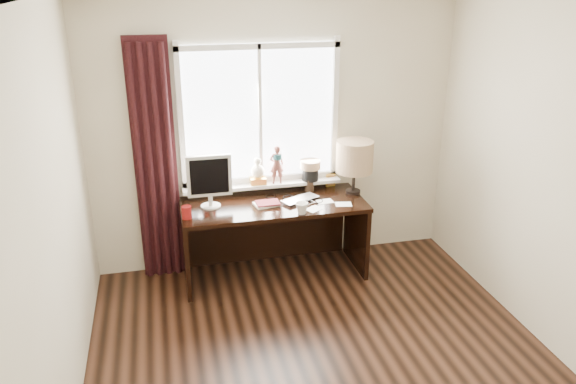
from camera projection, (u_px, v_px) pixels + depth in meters
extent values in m
cube|color=#3E2215|center=(335.00, 384.00, 4.00)|extent=(3.50, 4.00, 0.00)
cube|color=white|center=(349.00, 0.00, 3.05)|extent=(3.50, 4.00, 0.00)
cube|color=beige|center=(275.00, 134.00, 5.34)|extent=(3.50, 0.00, 2.60)
cube|color=beige|center=(45.00, 247.00, 3.16)|extent=(0.00, 4.00, 2.60)
imported|color=silver|center=(300.00, 199.00, 5.22)|extent=(0.43, 0.36, 0.03)
imported|color=white|center=(302.00, 208.00, 4.93)|extent=(0.15, 0.15, 0.11)
cylinder|color=maroon|center=(187.00, 212.00, 4.84)|extent=(0.08, 0.08, 0.11)
cube|color=white|center=(260.00, 115.00, 5.22)|extent=(1.40, 0.02, 1.30)
cube|color=silver|center=(261.00, 179.00, 5.43)|extent=(1.50, 0.05, 0.05)
cube|color=silver|center=(259.00, 46.00, 4.97)|extent=(1.50, 0.05, 0.05)
cube|color=silver|center=(181.00, 120.00, 5.04)|extent=(0.05, 0.05, 1.40)
cube|color=silver|center=(335.00, 111.00, 5.35)|extent=(0.05, 0.05, 1.40)
cube|color=silver|center=(260.00, 115.00, 5.20)|extent=(0.03, 0.05, 1.30)
cube|color=silver|center=(262.00, 184.00, 5.39)|extent=(1.52, 0.18, 0.03)
cylinder|color=#590903|center=(207.00, 175.00, 5.23)|extent=(0.14, 0.14, 0.25)
cube|color=gold|center=(258.00, 181.00, 5.36)|extent=(0.15, 0.12, 0.06)
sphere|color=beige|center=(258.00, 171.00, 5.33)|extent=(0.13, 0.13, 0.13)
sphere|color=beige|center=(257.00, 161.00, 5.29)|extent=(0.07, 0.07, 0.07)
imported|color=brown|center=(277.00, 164.00, 5.32)|extent=(0.14, 0.09, 0.38)
cylinder|color=#1E4C51|center=(277.00, 156.00, 5.28)|extent=(0.08, 0.08, 0.05)
cylinder|color=black|center=(310.00, 174.00, 5.44)|extent=(0.16, 0.16, 0.12)
cylinder|color=#8C6B4C|center=(310.00, 164.00, 5.41)|extent=(0.20, 0.20, 0.08)
cube|color=black|center=(155.00, 163.00, 5.09)|extent=(0.38, 0.05, 2.25)
cylinder|color=black|center=(140.00, 168.00, 5.04)|extent=(0.06, 0.06, 2.20)
cylinder|color=black|center=(150.00, 167.00, 5.06)|extent=(0.06, 0.06, 2.20)
cylinder|color=black|center=(160.00, 166.00, 5.08)|extent=(0.06, 0.06, 2.20)
cylinder|color=black|center=(170.00, 166.00, 5.09)|extent=(0.06, 0.06, 2.20)
cube|color=black|center=(273.00, 205.00, 5.19)|extent=(1.70, 0.70, 0.04)
cube|color=black|center=(185.00, 250.00, 5.15)|extent=(0.04, 0.64, 0.71)
cube|color=black|center=(356.00, 233.00, 5.50)|extent=(0.04, 0.64, 0.71)
cube|color=black|center=(267.00, 227.00, 5.63)|extent=(1.60, 0.03, 0.71)
cylinder|color=beige|center=(211.00, 206.00, 5.10)|extent=(0.18, 0.18, 0.01)
cylinder|color=beige|center=(210.00, 200.00, 5.08)|extent=(0.04, 0.04, 0.10)
cube|color=beige|center=(209.00, 176.00, 4.99)|extent=(0.40, 0.04, 0.38)
cube|color=black|center=(209.00, 177.00, 4.97)|extent=(0.34, 0.01, 0.32)
cube|color=beige|center=(266.00, 204.00, 5.13)|extent=(0.25, 0.20, 0.02)
cube|color=#58161B|center=(268.00, 203.00, 5.12)|extent=(0.21, 0.16, 0.01)
cylinder|color=black|center=(309.00, 185.00, 5.45)|extent=(0.09, 0.09, 0.12)
cylinder|color=black|center=(308.00, 180.00, 5.43)|extent=(0.01, 0.01, 0.22)
cylinder|color=black|center=(311.00, 182.00, 5.43)|extent=(0.01, 0.01, 0.19)
cylinder|color=black|center=(309.00, 178.00, 5.44)|extent=(0.01, 0.01, 0.25)
cylinder|color=black|center=(311.00, 182.00, 5.45)|extent=(0.01, 0.01, 0.17)
cube|color=gold|center=(331.00, 180.00, 5.56)|extent=(0.10, 0.03, 0.13)
cube|color=#996633|center=(331.00, 180.00, 5.55)|extent=(0.07, 0.02, 0.10)
cylinder|color=black|center=(353.00, 192.00, 5.41)|extent=(0.14, 0.14, 0.03)
cylinder|color=black|center=(354.00, 179.00, 5.36)|extent=(0.03, 0.03, 0.22)
cylinder|color=tan|center=(355.00, 156.00, 5.28)|extent=(0.35, 0.35, 0.30)
cube|color=white|center=(343.00, 204.00, 5.15)|extent=(0.17, 0.14, 0.00)
cube|color=white|center=(325.00, 201.00, 5.21)|extent=(0.16, 0.12, 0.00)
cube|color=white|center=(314.00, 209.00, 5.05)|extent=(0.19, 0.17, 0.00)
torus|color=black|center=(316.00, 201.00, 5.22)|extent=(0.18, 0.18, 0.01)
torus|color=black|center=(289.00, 197.00, 5.30)|extent=(0.12, 0.12, 0.01)
torus|color=black|center=(271.00, 196.00, 5.32)|extent=(0.14, 0.14, 0.01)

